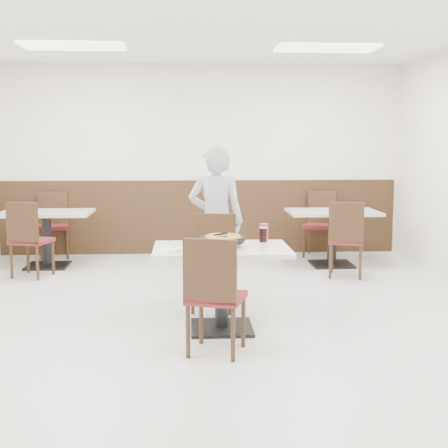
{
  "coord_description": "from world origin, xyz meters",
  "views": [
    {
      "loc": [
        -0.17,
        -5.79,
        1.69
      ],
      "look_at": [
        0.15,
        -0.3,
        0.95
      ],
      "focal_mm": 50.0,
      "sensor_mm": 36.0,
      "label": 1
    }
  ],
  "objects": [
    {
      "name": "pizza_pan",
      "position": [
        0.14,
        -0.32,
        0.79
      ],
      "size": [
        0.4,
        0.4,
        0.01
      ],
      "primitive_type": "cylinder",
      "rotation": [
        0.0,
        0.0,
        -0.04
      ],
      "color": "black",
      "rests_on": "trivet"
    },
    {
      "name": "chair_near",
      "position": [
        0.05,
        -0.97,
        0.47
      ],
      "size": [
        0.53,
        0.53,
        0.95
      ],
      "primitive_type": null,
      "rotation": [
        0.0,
        0.0,
        -0.31
      ],
      "color": "black",
      "rests_on": "floor"
    },
    {
      "name": "side_plate",
      "position": [
        -0.31,
        -0.47,
        0.76
      ],
      "size": [
        0.19,
        0.19,
        0.01
      ],
      "primitive_type": "cylinder",
      "rotation": [
        0.0,
        0.0,
        -0.04
      ],
      "color": "white",
      "rests_on": "napkin"
    },
    {
      "name": "fluo_panel_c",
      "position": [
        -1.5,
        1.8,
        2.78
      ],
      "size": [
        1.2,
        0.6,
        0.02
      ],
      "primitive_type": "cube",
      "color": "white",
      "rests_on": "ceiling"
    },
    {
      "name": "pizza_server",
      "position": [
        0.13,
        -0.36,
        0.84
      ],
      "size": [
        0.09,
        0.11,
        0.0
      ],
      "primitive_type": "cube",
      "rotation": [
        0.0,
        0.0,
        0.14
      ],
      "color": "white",
      "rests_on": "pizza"
    },
    {
      "name": "wall_front",
      "position": [
        0.0,
        -3.5,
        1.4
      ],
      "size": [
        6.0,
        0.04,
        2.8
      ],
      "primitive_type": "cube",
      "color": "silver",
      "rests_on": "floor"
    },
    {
      "name": "chair_far",
      "position": [
        0.07,
        0.3,
        0.47
      ],
      "size": [
        0.48,
        0.48,
        0.95
      ],
      "primitive_type": null,
      "rotation": [
        0.0,
        0.0,
        2.99
      ],
      "color": "black",
      "rests_on": "floor"
    },
    {
      "name": "cola_glass",
      "position": [
        0.52,
        -0.1,
        0.81
      ],
      "size": [
        0.07,
        0.07,
        0.13
      ],
      "primitive_type": "cylinder",
      "rotation": [
        0.0,
        0.0,
        -0.04
      ],
      "color": "black",
      "rests_on": "main_table"
    },
    {
      "name": "diner_person",
      "position": [
        0.13,
        0.89,
        0.82
      ],
      "size": [
        0.65,
        0.47,
        1.64
      ],
      "primitive_type": "imported",
      "rotation": [
        0.0,
        0.0,
        3.0
      ],
      "color": "#A3A4A7",
      "rests_on": "floor"
    },
    {
      "name": "bg_table_left",
      "position": [
        -2.06,
        2.57,
        0.38
      ],
      "size": [
        1.22,
        0.84,
        0.75
      ],
      "primitive_type": null,
      "rotation": [
        0.0,
        0.0,
        0.03
      ],
      "color": "beige",
      "rests_on": "floor"
    },
    {
      "name": "bg_chair_right_far",
      "position": [
        1.74,
        3.13,
        0.47
      ],
      "size": [
        0.55,
        0.55,
        0.95
      ],
      "primitive_type": null,
      "rotation": [
        0.0,
        0.0,
        2.73
      ],
      "color": "black",
      "rests_on": "floor"
    },
    {
      "name": "napkin",
      "position": [
        -0.34,
        -0.49,
        0.75
      ],
      "size": [
        0.19,
        0.19,
        0.0
      ],
      "primitive_type": "cube",
      "rotation": [
        0.0,
        0.0,
        0.1
      ],
      "color": "white",
      "rests_on": "main_table"
    },
    {
      "name": "floor",
      "position": [
        0.0,
        0.0,
        0.0
      ],
      "size": [
        7.0,
        7.0,
        0.0
      ],
      "primitive_type": "plane",
      "color": "silver",
      "rests_on": "ground"
    },
    {
      "name": "bg_chair_left_near",
      "position": [
        -2.11,
        1.97,
        0.47
      ],
      "size": [
        0.53,
        0.53,
        0.95
      ],
      "primitive_type": null,
      "rotation": [
        0.0,
        0.0,
        -0.32
      ],
      "color": "black",
      "rests_on": "floor"
    },
    {
      "name": "wall_back",
      "position": [
        0.0,
        3.5,
        1.4
      ],
      "size": [
        6.0,
        0.04,
        2.8
      ],
      "primitive_type": "cube",
      "color": "silver",
      "rests_on": "floor"
    },
    {
      "name": "bg_table_right",
      "position": [
        1.78,
        2.45,
        0.38
      ],
      "size": [
        1.26,
        0.9,
        0.75
      ],
      "primitive_type": null,
      "rotation": [
        0.0,
        0.0,
        0.08
      ],
      "color": "beige",
      "rests_on": "floor"
    },
    {
      "name": "trivet",
      "position": [
        0.15,
        -0.33,
        0.77
      ],
      "size": [
        0.13,
        0.13,
        0.04
      ],
      "primitive_type": "cylinder",
      "rotation": [
        0.0,
        0.0,
        -0.04
      ],
      "color": "black",
      "rests_on": "main_table"
    },
    {
      "name": "bg_chair_right_near",
      "position": [
        1.79,
        1.75,
        0.47
      ],
      "size": [
        0.52,
        0.52,
        0.95
      ],
      "primitive_type": null,
      "rotation": [
        0.0,
        0.0,
        -0.28
      ],
      "color": "black",
      "rests_on": "floor"
    },
    {
      "name": "ceiling",
      "position": [
        0.0,
        0.0,
        2.8
      ],
      "size": [
        7.0,
        7.0,
        0.0
      ],
      "primitive_type": "plane",
      "color": "white",
      "rests_on": "floor"
    },
    {
      "name": "bg_chair_left_far",
      "position": [
        -2.11,
        3.23,
        0.47
      ],
      "size": [
        0.5,
        0.5,
        0.95
      ],
      "primitive_type": null,
      "rotation": [
        0.0,
        0.0,
        3.36
      ],
      "color": "black",
      "rests_on": "floor"
    },
    {
      "name": "pizza",
      "position": [
        0.14,
        -0.29,
        0.81
      ],
      "size": [
        0.34,
        0.34,
        0.02
      ],
      "primitive_type": "cylinder",
      "rotation": [
        0.0,
        0.0,
        -0.04
      ],
      "color": "#B68130",
      "rests_on": "pizza_pan"
    },
    {
      "name": "main_table",
      "position": [
        0.12,
        -0.36,
        0.38
      ],
      "size": [
        1.23,
        0.84,
        0.75
      ],
      "primitive_type": null,
      "rotation": [
        0.0,
        0.0,
        -0.04
      ],
      "color": "beige",
      "rests_on": "floor"
    },
    {
      "name": "red_cup",
      "position": [
        0.54,
        -0.02,
        0.83
      ],
      "size": [
        0.09,
        0.09,
        0.16
      ],
      "primitive_type": "cylinder",
      "rotation": [
        0.0,
        0.0,
        -0.04
      ],
      "color": "#AD1C38",
      "rests_on": "main_table"
    },
    {
      "name": "fork",
      "position": [
        -0.29,
        -0.4,
        0.77
      ],
      "size": [
        0.06,
        0.16,
        0.0
      ],
      "primitive_type": "cube",
      "rotation": [
        0.0,
        0.0,
        -0.25
      ],
      "color": "white",
      "rests_on": "side_plate"
    },
    {
      "name": "fluo_panel_d",
      "position": [
        1.5,
        1.8,
        2.78
      ],
      "size": [
        1.2,
        0.6,
        0.02
      ],
      "primitive_type": "cube",
      "color": "white",
      "rests_on": "ceiling"
    },
    {
      "name": "wainscot_back",
      "position": [
        0.0,
        3.48,
        0.55
      ],
      "size": [
        5.9,
        0.03,
        1.1
      ],
      "primitive_type": "cube",
      "color": "black",
      "rests_on": "floor"
    }
  ]
}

